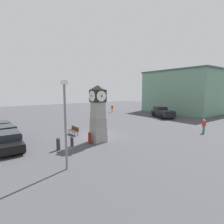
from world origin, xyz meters
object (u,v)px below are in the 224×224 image
at_px(bollard_near_tower, 90,138).
at_px(pickup_truck, 163,112).
at_px(street_lamp_near_road, 65,118).
at_px(bollard_mid_row, 72,141).
at_px(car_by_building, 9,141).
at_px(pedestrian_crossing_lot, 204,125).
at_px(car_navy_sedan, 2,128).
at_px(pedestrian_near_bench, 112,108).
at_px(bench, 74,130).
at_px(car_near_tower, 6,134).
at_px(clock_tower, 98,114).
at_px(bollard_far_row, 58,144).

distance_m(bollard_near_tower, pickup_truck, 18.81).
relative_size(bollard_near_tower, street_lamp_near_road, 0.20).
relative_size(bollard_near_tower, bollard_mid_row, 1.20).
height_order(bollard_near_tower, car_by_building, car_by_building).
relative_size(bollard_mid_row, pedestrian_crossing_lot, 0.57).
distance_m(bollard_mid_row, car_navy_sedan, 9.36).
bearing_deg(pedestrian_near_bench, car_navy_sedan, -67.77).
height_order(bench, pedestrian_near_bench, pedestrian_near_bench).
distance_m(bollard_mid_row, car_near_tower, 6.80).
relative_size(clock_tower, bollard_near_tower, 4.99).
distance_m(bench, street_lamp_near_road, 8.97).
distance_m(car_navy_sedan, pedestrian_crossing_lot, 22.49).
relative_size(bollard_near_tower, bench, 0.66).
relative_size(clock_tower, car_near_tower, 1.26).
distance_m(pedestrian_near_bench, street_lamp_near_road, 28.34).
distance_m(car_by_building, bench, 6.53).
height_order(bollard_far_row, pedestrian_near_bench, pedestrian_near_bench).
relative_size(bollard_far_row, street_lamp_near_road, 0.19).
bearing_deg(clock_tower, pickup_truck, 108.30).
distance_m(clock_tower, car_navy_sedan, 11.11).
relative_size(bench, pedestrian_crossing_lot, 1.04).
bearing_deg(pedestrian_near_bench, pedestrian_crossing_lot, -7.58).
bearing_deg(car_navy_sedan, clock_tower, 40.73).
xyz_separation_m(bollard_mid_row, car_navy_sedan, (-8.19, -4.53, 0.29)).
relative_size(bollard_far_row, bench, 0.64).
relative_size(bollard_near_tower, pedestrian_crossing_lot, 0.68).
bearing_deg(street_lamp_near_road, pedestrian_near_bench, 137.70).
relative_size(clock_tower, car_navy_sedan, 1.25).
height_order(clock_tower, pedestrian_crossing_lot, clock_tower).
height_order(bollard_mid_row, pickup_truck, pickup_truck).
distance_m(clock_tower, car_by_building, 7.73).
distance_m(car_navy_sedan, pickup_truck, 24.29).
height_order(car_navy_sedan, street_lamp_near_road, street_lamp_near_road).
xyz_separation_m(clock_tower, car_near_tower, (-5.24, -7.06, -1.85)).
bearing_deg(bollard_far_row, bollard_mid_row, 100.00).
bearing_deg(pickup_truck, bollard_near_tower, -72.53).
height_order(clock_tower, bollard_near_tower, clock_tower).
xyz_separation_m(clock_tower, bench, (-3.79, -0.77, -2.08)).
height_order(bollard_near_tower, bollard_mid_row, bollard_near_tower).
xyz_separation_m(bench, pedestrian_near_bench, (-13.28, 15.10, 0.42)).
bearing_deg(car_navy_sedan, pedestrian_near_bench, 112.23).
xyz_separation_m(car_near_tower, car_by_building, (2.90, -0.06, -0.01)).
height_order(bollard_mid_row, bollard_far_row, bollard_far_row).
height_order(bollard_near_tower, bench, bollard_near_tower).
distance_m(bollard_near_tower, bollard_far_row, 2.96).
bearing_deg(car_by_building, bollard_mid_row, 63.67).
bearing_deg(car_by_building, bollard_far_row, 52.70).
xyz_separation_m(car_by_building, pickup_truck, (-3.29, 24.13, 0.19)).
bearing_deg(bollard_near_tower, pickup_truck, 107.47).
bearing_deg(clock_tower, pedestrian_crossing_lot, 69.52).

